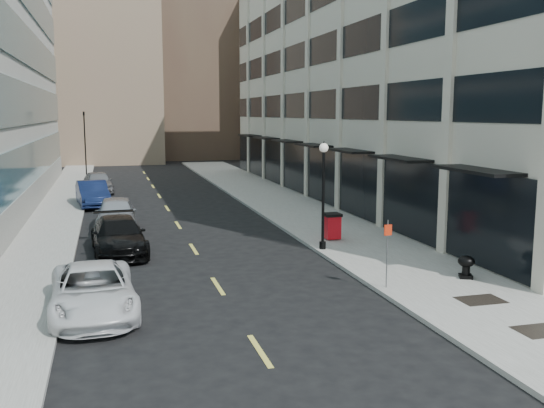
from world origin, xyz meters
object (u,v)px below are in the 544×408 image
lamppost (323,186)px  car_grey_sedan (98,182)px  car_silver_sedan (116,214)px  traffic_signal (84,116)px  sign_post (387,244)px  car_blue_sedan (92,194)px  trash_bin (332,225)px  urn_planter (466,264)px  car_white_van (93,291)px  car_black_pickup (118,236)px

lamppost → car_grey_sedan: bearing=112.6°
car_silver_sedan → lamppost: (8.50, -7.55, 2.04)m
traffic_signal → lamppost: (10.80, -36.05, -2.83)m
car_silver_sedan → sign_post: 16.12m
car_blue_sedan → car_grey_sedan: bearing=80.8°
trash_bin → lamppost: (-1.10, -1.77, 2.08)m
car_blue_sedan → urn_planter: bearing=-66.0°
traffic_signal → car_white_van: (1.41, -42.00, -4.99)m
car_white_van → sign_post: bearing=-3.4°
car_blue_sedan → trash_bin: 17.98m
traffic_signal → car_grey_sedan: bearing=-84.6°
trash_bin → urn_planter: bearing=-74.3°
car_silver_sedan → lamppost: lamppost is taller
car_black_pickup → lamppost: 9.00m
car_black_pickup → trash_bin: car_black_pickup is taller
car_black_pickup → sign_post: 11.85m
car_silver_sedan → lamppost: 11.55m
car_black_pickup → trash_bin: size_ratio=4.34×
car_white_van → car_black_pickup: bearing=81.1°
car_blue_sedan → lamppost: (9.83, -16.05, 2.06)m
car_grey_sedan → sign_post: (9.63, -29.14, 0.83)m
car_silver_sedan → car_white_van: bearing=-91.9°
car_black_pickup → sign_post: size_ratio=2.31×
car_black_pickup → car_grey_sedan: (-1.07, 21.00, 0.04)m
traffic_signal → car_blue_sedan: traffic_signal is taller
lamppost → sign_post: bearing=-89.4°
traffic_signal → car_silver_sedan: bearing=-85.4°
car_blue_sedan → sign_post: 24.26m
car_white_van → car_black_pickup: 8.05m
car_blue_sedan → trash_bin: (10.94, -14.28, -0.02)m
car_black_pickup → car_white_van: bearing=-100.0°
car_grey_sedan → urn_planter: (12.87, -28.81, -0.17)m
traffic_signal → lamppost: bearing=-73.3°
car_white_van → car_blue_sedan: car_blue_sedan is taller
car_blue_sedan → sign_post: sign_post is taller
car_blue_sedan → trash_bin: car_blue_sedan is taller
car_white_van → car_silver_sedan: (0.89, 13.50, 0.12)m
car_silver_sedan → urn_planter: bearing=-46.6°
car_grey_sedan → lamppost: (9.57, -23.05, 2.07)m
car_silver_sedan → trash_bin: (9.60, -5.77, -0.04)m
urn_planter → sign_post: bearing=-174.2°
traffic_signal → sign_post: traffic_signal is taller
car_white_van → trash_bin: bearing=33.8°
car_blue_sedan → car_black_pickup: bearing=-91.6°
car_silver_sedan → trash_bin: 11.20m
car_blue_sedan → car_grey_sedan: 7.00m
car_white_van → traffic_signal: bearing=89.4°
traffic_signal → car_white_van: bearing=-88.1°
car_black_pickup → lamppost: lamppost is taller
car_silver_sedan → car_black_pickup: bearing=-88.2°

